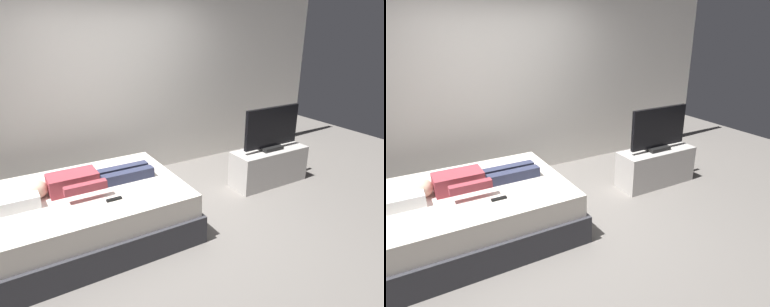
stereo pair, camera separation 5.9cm
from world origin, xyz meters
TOP-DOWN VIEW (x-y plane):
  - ground_plane at (0.00, 0.00)m, footprint 10.00×10.00m
  - back_wall at (0.40, 1.69)m, footprint 6.40×0.10m
  - bed at (-0.79, 0.32)m, footprint 1.99×1.49m
  - pillow at (-1.47, 0.32)m, footprint 0.48×0.34m
  - person at (-0.77, 0.36)m, footprint 1.26×0.46m
  - remote at (-0.61, -0.04)m, footprint 0.15×0.04m
  - tv_stand at (1.73, 0.34)m, footprint 1.10×0.40m
  - tv at (1.73, 0.34)m, footprint 0.88×0.20m

SIDE VIEW (x-z plane):
  - ground_plane at x=0.00m, z-range 0.00..0.00m
  - tv_stand at x=1.73m, z-range 0.00..0.50m
  - bed at x=-0.79m, z-range -0.01..0.53m
  - remote at x=-0.61m, z-range 0.54..0.56m
  - pillow at x=-1.47m, z-range 0.54..0.66m
  - person at x=-0.77m, z-range 0.53..0.71m
  - tv at x=1.73m, z-range 0.49..1.08m
  - back_wall at x=0.40m, z-range 0.00..2.80m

